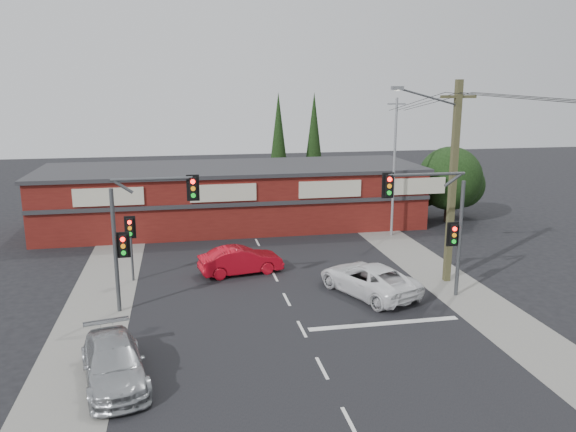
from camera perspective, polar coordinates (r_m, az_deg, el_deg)
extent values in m
plane|color=black|center=(24.59, 0.73, -10.13)|extent=(120.00, 120.00, 0.00)
cube|color=black|center=(29.17, -1.26, -6.33)|extent=(14.00, 70.00, 0.01)
cube|color=gray|center=(29.08, -18.14, -7.06)|extent=(3.00, 70.00, 0.02)
cube|color=gray|center=(31.64, 14.16, -5.17)|extent=(3.00, 70.00, 0.02)
cube|color=silver|center=(24.18, 9.76, -10.71)|extent=(6.50, 0.35, 0.01)
imported|color=white|center=(27.10, 8.16, -6.34)|extent=(4.37, 5.91, 1.49)
imported|color=#AAADAF|center=(20.15, -17.28, -14.07)|extent=(2.86, 5.05, 1.38)
imported|color=#B80B19|center=(29.79, -4.82, -4.51)|extent=(4.57, 2.29, 1.44)
cube|color=silver|center=(17.70, 6.29, -20.10)|extent=(0.12, 1.60, 0.01)
cube|color=silver|center=(20.45, 3.47, -15.16)|extent=(0.12, 1.60, 0.01)
cube|color=silver|center=(23.36, 1.42, -11.40)|extent=(0.12, 1.60, 0.01)
cube|color=silver|center=(26.36, -0.14, -8.47)|extent=(0.12, 1.60, 0.01)
cube|color=silver|center=(29.43, -1.35, -6.14)|extent=(0.12, 1.60, 0.01)
cube|color=silver|center=(32.55, -2.33, -4.25)|extent=(0.12, 1.60, 0.01)
cube|color=silver|center=(35.71, -3.13, -2.69)|extent=(0.12, 1.60, 0.01)
cube|color=silver|center=(38.89, -3.80, -1.39)|extent=(0.12, 1.60, 0.01)
cube|color=silver|center=(42.10, -4.36, -0.28)|extent=(0.12, 1.60, 0.01)
cube|color=#551411|center=(40.05, -5.57, 1.91)|extent=(26.00, 8.00, 4.00)
cube|color=#2D2D30|center=(39.70, -5.64, 4.89)|extent=(26.40, 8.40, 0.25)
cube|color=beige|center=(35.98, -17.77, 1.87)|extent=(4.20, 0.12, 1.10)
cube|color=beige|center=(35.80, -6.59, 2.35)|extent=(4.20, 0.12, 1.10)
cube|color=beige|center=(36.97, 4.30, 2.74)|extent=(4.20, 0.12, 1.10)
cube|color=beige|center=(38.95, 12.87, 2.98)|extent=(4.20, 0.12, 1.10)
cube|color=#2D2D30|center=(35.99, -4.96, 1.15)|extent=(26.00, 0.15, 0.25)
cylinder|color=#2D2116|center=(42.67, 15.93, 0.64)|extent=(0.50, 0.50, 1.80)
sphere|color=black|center=(42.26, 16.13, 3.69)|extent=(4.60, 4.60, 4.60)
sphere|color=black|center=(43.93, 17.23, 3.03)|extent=(3.40, 3.40, 3.40)
sphere|color=black|center=(43.08, 13.67, 2.79)|extent=(2.80, 2.80, 2.80)
cylinder|color=#2D2116|center=(47.64, -0.95, 2.52)|extent=(0.24, 0.24, 2.00)
cone|color=black|center=(47.03, -0.97, 7.92)|extent=(1.80, 1.80, 7.50)
cylinder|color=#2D2116|center=(50.27, 2.59, 3.07)|extent=(0.24, 0.24, 2.00)
cone|color=black|center=(49.69, 2.64, 8.18)|extent=(1.80, 1.80, 7.50)
cylinder|color=#47494C|center=(25.29, -17.13, -3.45)|extent=(0.18, 0.18, 5.50)
cylinder|color=#47494C|center=(24.48, -13.65, 3.68)|extent=(3.40, 0.14, 0.14)
cylinder|color=#47494C|center=(24.61, -16.39, 2.86)|extent=(0.82, 0.14, 0.63)
cube|color=black|center=(24.53, -9.63, 2.81)|extent=(0.32, 0.22, 0.95)
cube|color=black|center=(24.59, -9.63, 2.84)|extent=(0.55, 0.04, 1.15)
cylinder|color=#FF0C07|center=(24.35, -9.65, 3.45)|extent=(0.20, 0.06, 0.20)
cylinder|color=orange|center=(24.40, -9.62, 2.76)|extent=(0.20, 0.06, 0.20)
cylinder|color=#0CE526|center=(24.45, -9.59, 2.07)|extent=(0.20, 0.06, 0.20)
cube|color=black|center=(25.18, -16.38, -2.88)|extent=(0.32, 0.22, 0.95)
cube|color=black|center=(25.25, -16.37, -2.84)|extent=(0.55, 0.04, 1.15)
cylinder|color=#FF0C07|center=(24.98, -16.45, -2.30)|extent=(0.20, 0.06, 0.20)
cylinder|color=orange|center=(25.06, -16.41, -2.96)|extent=(0.20, 0.06, 0.20)
cylinder|color=#0CE526|center=(25.14, -16.36, -3.62)|extent=(0.20, 0.06, 0.20)
cylinder|color=#47494C|center=(27.23, 17.04, -2.28)|extent=(0.18, 0.18, 5.50)
cylinder|color=#47494C|center=(25.82, 13.95, 4.13)|extent=(3.60, 0.14, 0.14)
cylinder|color=#47494C|center=(26.41, 16.40, 3.52)|extent=(0.82, 0.14, 0.63)
cube|color=black|center=(25.19, 10.16, 3.06)|extent=(0.32, 0.22, 0.95)
cube|color=black|center=(25.25, 10.11, 3.09)|extent=(0.55, 0.04, 1.15)
cylinder|color=#FF0C07|center=(25.02, 10.30, 3.68)|extent=(0.20, 0.06, 0.20)
cylinder|color=orange|center=(25.07, 10.27, 3.01)|extent=(0.20, 0.06, 0.20)
cylinder|color=#0CE526|center=(25.12, 10.24, 2.33)|extent=(0.20, 0.06, 0.20)
cube|color=black|center=(27.01, 16.42, -1.82)|extent=(0.32, 0.22, 0.95)
cube|color=black|center=(27.07, 16.35, -1.78)|extent=(0.55, 0.04, 1.15)
cylinder|color=#FF0C07|center=(26.83, 16.58, -1.27)|extent=(0.20, 0.06, 0.20)
cylinder|color=orange|center=(26.90, 16.54, -1.89)|extent=(0.20, 0.06, 0.20)
cylinder|color=#0CE526|center=(26.98, 16.50, -2.50)|extent=(0.20, 0.06, 0.20)
cylinder|color=#47494C|center=(29.42, -15.60, -3.59)|extent=(0.12, 0.12, 3.00)
cube|color=black|center=(29.09, -15.75, -1.14)|extent=(0.32, 0.22, 0.95)
cube|color=black|center=(29.16, -15.74, -1.11)|extent=(0.55, 0.04, 1.15)
cylinder|color=#FF0C07|center=(28.90, -15.81, -0.62)|extent=(0.20, 0.06, 0.20)
cylinder|color=orange|center=(28.97, -15.77, -1.20)|extent=(0.20, 0.06, 0.20)
cylinder|color=#0CE526|center=(29.04, -15.74, -1.77)|extent=(0.20, 0.06, 0.20)
cube|color=brown|center=(28.72, 16.38, 3.13)|extent=(0.30, 0.30, 10.00)
cube|color=brown|center=(28.35, 16.93, 11.52)|extent=(1.80, 0.14, 0.14)
cylinder|color=#47494C|center=(27.51, 14.06, 11.66)|extent=(3.23, 0.39, 0.89)
cube|color=slate|center=(26.74, 11.05, 12.64)|extent=(0.55, 0.25, 0.18)
cylinder|color=silver|center=(26.74, 11.04, 12.42)|extent=(0.28, 0.28, 0.05)
cylinder|color=gray|center=(37.11, 10.72, 4.78)|extent=(0.16, 0.16, 9.00)
cube|color=gray|center=(36.76, 10.99, 11.11)|extent=(1.20, 0.10, 0.10)
cylinder|color=black|center=(32.28, 12.58, 11.17)|extent=(0.73, 9.01, 1.22)
cylinder|color=black|center=(32.52, 13.56, 11.13)|extent=(0.52, 9.00, 1.22)
cylinder|color=black|center=(32.76, 14.53, 11.09)|extent=(0.31, 9.00, 1.22)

